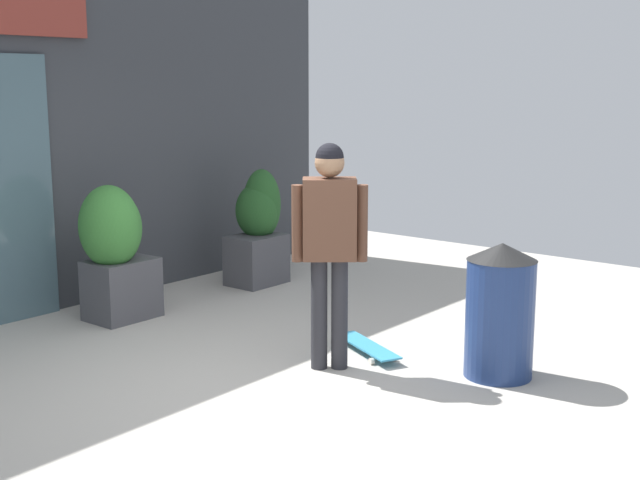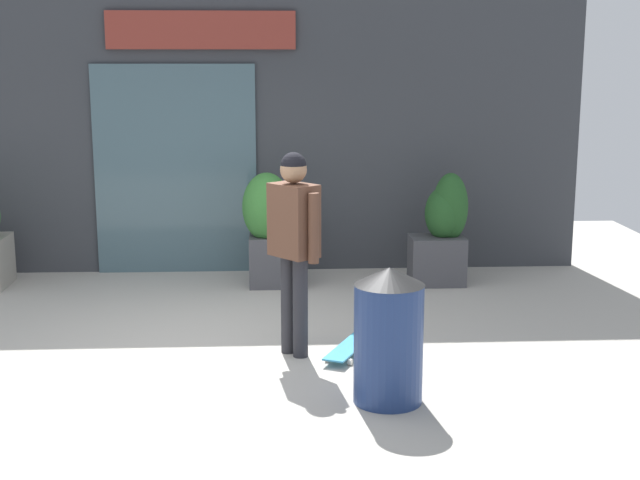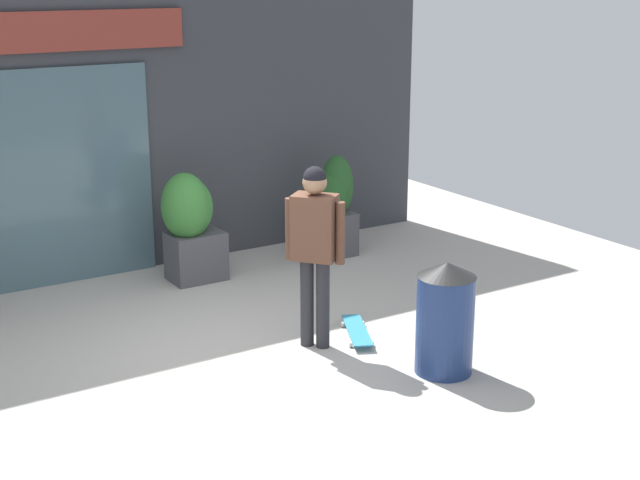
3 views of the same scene
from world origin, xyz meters
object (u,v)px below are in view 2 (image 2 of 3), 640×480
at_px(skateboarder, 294,232).
at_px(trash_bin, 388,335).
at_px(skateboard, 349,347).
at_px(planter_box_left, 271,223).
at_px(planter_box_right, 443,229).

bearing_deg(skateboarder, trash_bin, -98.53).
height_order(skateboarder, skateboard, skateboarder).
bearing_deg(planter_box_left, skateboard, -74.28).
xyz_separation_m(skateboard, trash_bin, (0.20, -1.10, 0.46)).
bearing_deg(skateboard, planter_box_left, 40.62).
bearing_deg(planter_box_left, planter_box_right, 0.19).
distance_m(skateboard, planter_box_right, 2.82).
bearing_deg(skateboard, planter_box_right, -2.83).
height_order(skateboard, planter_box_left, planter_box_left).
distance_m(skateboard, planter_box_left, 2.61).
bearing_deg(skateboard, skateboarder, 112.21).
xyz_separation_m(planter_box_right, trash_bin, (-1.08, -3.54, -0.11)).
relative_size(planter_box_left, trash_bin, 1.24).
relative_size(planter_box_right, trash_bin, 1.22).
distance_m(planter_box_right, trash_bin, 3.70).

